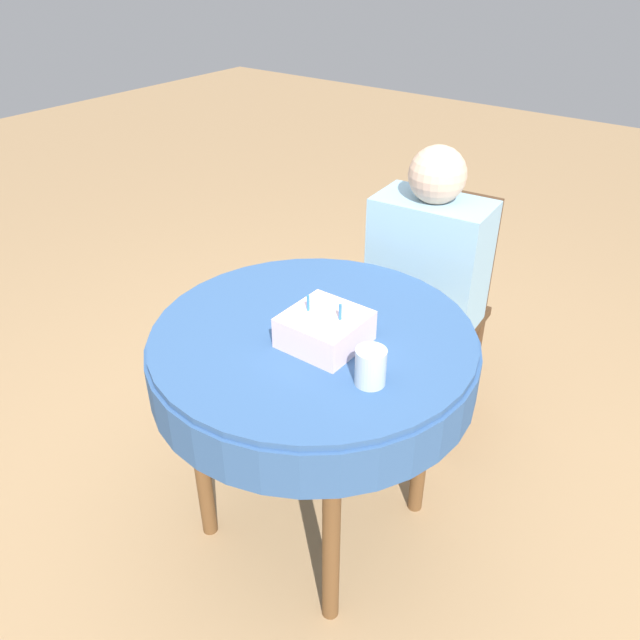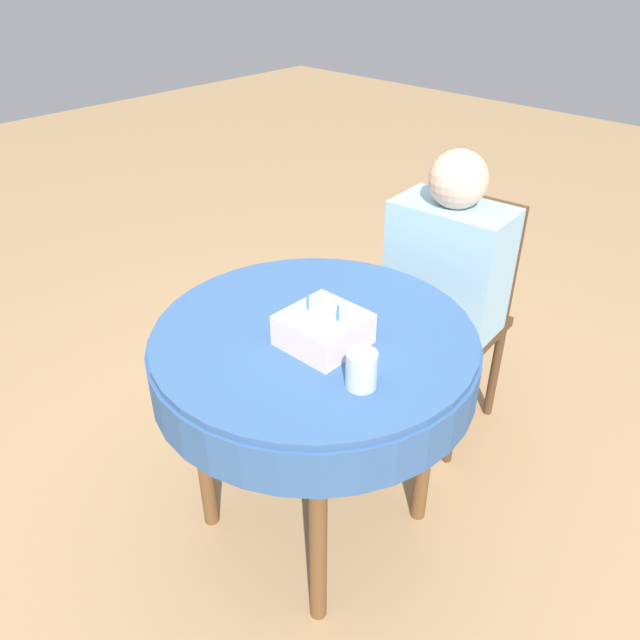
{
  "view_description": "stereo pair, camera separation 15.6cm",
  "coord_description": "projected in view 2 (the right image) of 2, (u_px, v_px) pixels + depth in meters",
  "views": [
    {
      "loc": [
        0.9,
        -1.17,
        1.75
      ],
      "look_at": [
        0.03,
        -0.01,
        0.83
      ],
      "focal_mm": 35.0,
      "sensor_mm": 36.0,
      "label": 1
    },
    {
      "loc": [
        1.02,
        -1.07,
        1.75
      ],
      "look_at": [
        0.03,
        -0.01,
        0.83
      ],
      "focal_mm": 35.0,
      "sensor_mm": 36.0,
      "label": 2
    }
  ],
  "objects": [
    {
      "name": "ground_plane",
      "position": [
        315.0,
        517.0,
        2.18
      ],
      "size": [
        12.0,
        12.0,
        0.0
      ],
      "primitive_type": "plane",
      "color": "#A37F56"
    },
    {
      "name": "dining_table",
      "position": [
        314.0,
        359.0,
        1.82
      ],
      "size": [
        0.95,
        0.95,
        0.78
      ],
      "color": "#335689",
      "rests_on": "ground_plane"
    },
    {
      "name": "chair",
      "position": [
        451.0,
        307.0,
        2.41
      ],
      "size": [
        0.44,
        0.44,
        0.92
      ],
      "rotation": [
        0.0,
        0.0,
        0.08
      ],
      "color": "#4C331E",
      "rests_on": "ground_plane"
    },
    {
      "name": "person",
      "position": [
        444.0,
        273.0,
        2.25
      ],
      "size": [
        0.43,
        0.36,
        1.14
      ],
      "rotation": [
        0.0,
        0.0,
        0.08
      ],
      "color": "#DBB293",
      "rests_on": "ground_plane"
    },
    {
      "name": "birthday_cake",
      "position": [
        323.0,
        329.0,
        1.69
      ],
      "size": [
        0.2,
        0.2,
        0.14
      ],
      "color": "silver",
      "rests_on": "dining_table"
    },
    {
      "name": "drinking_glass",
      "position": [
        362.0,
        370.0,
        1.53
      ],
      "size": [
        0.08,
        0.08,
        0.1
      ],
      "color": "silver",
      "rests_on": "dining_table"
    }
  ]
}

